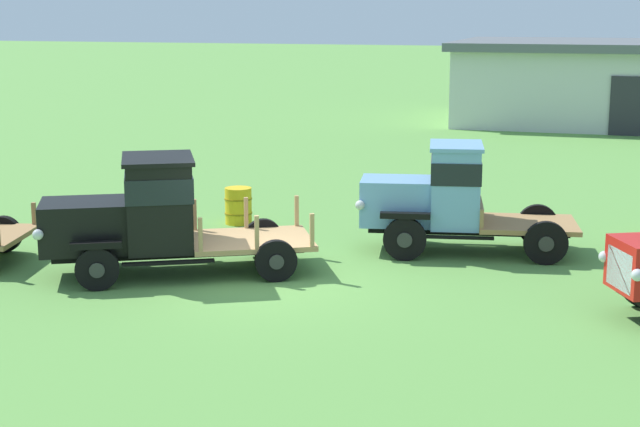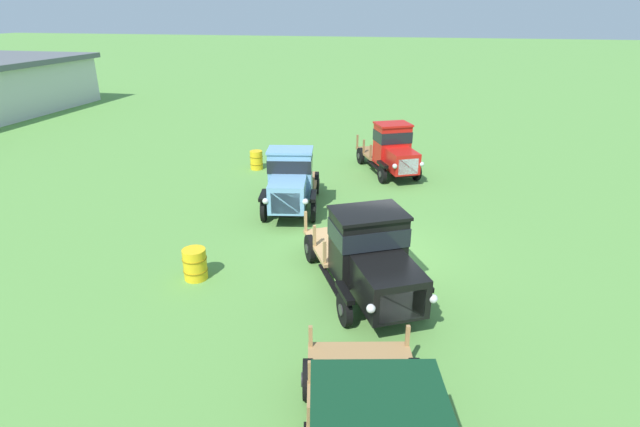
{
  "view_description": "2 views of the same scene",
  "coord_description": "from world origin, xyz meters",
  "px_view_note": "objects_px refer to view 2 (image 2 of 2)",
  "views": [
    {
      "loc": [
        6.25,
        -16.68,
        5.07
      ],
      "look_at": [
        0.56,
        1.86,
        1.0
      ],
      "focal_mm": 55.0,
      "sensor_mm": 36.0,
      "label": 1
    },
    {
      "loc": [
        -13.37,
        -1.18,
        6.91
      ],
      "look_at": [
        0.56,
        1.86,
        1.0
      ],
      "focal_mm": 28.0,
      "sensor_mm": 36.0,
      "label": 2
    }
  ],
  "objects_px": {
    "vintage_truck_second_in_line": "(370,256)",
    "oil_drum_beside_row": "(256,160)",
    "oil_drum_near_fence": "(195,264)",
    "vintage_truck_far_side": "(393,150)",
    "vintage_truck_midrow_center": "(290,181)"
  },
  "relations": [
    {
      "from": "vintage_truck_second_in_line",
      "to": "oil_drum_beside_row",
      "type": "height_order",
      "value": "vintage_truck_second_in_line"
    },
    {
      "from": "vintage_truck_second_in_line",
      "to": "vintage_truck_far_side",
      "type": "height_order",
      "value": "vintage_truck_second_in_line"
    },
    {
      "from": "vintage_truck_second_in_line",
      "to": "vintage_truck_midrow_center",
      "type": "relative_size",
      "value": 1.14
    },
    {
      "from": "vintage_truck_midrow_center",
      "to": "oil_drum_near_fence",
      "type": "height_order",
      "value": "vintage_truck_midrow_center"
    },
    {
      "from": "vintage_truck_midrow_center",
      "to": "oil_drum_near_fence",
      "type": "distance_m",
      "value": 5.39
    },
    {
      "from": "vintage_truck_far_side",
      "to": "oil_drum_near_fence",
      "type": "relative_size",
      "value": 5.45
    },
    {
      "from": "oil_drum_beside_row",
      "to": "oil_drum_near_fence",
      "type": "distance_m",
      "value": 10.06
    },
    {
      "from": "vintage_truck_second_in_line",
      "to": "oil_drum_near_fence",
      "type": "relative_size",
      "value": 6.22
    },
    {
      "from": "vintage_truck_far_side",
      "to": "vintage_truck_second_in_line",
      "type": "bearing_deg",
      "value": -178.47
    },
    {
      "from": "vintage_truck_midrow_center",
      "to": "vintage_truck_far_side",
      "type": "height_order",
      "value": "vintage_truck_midrow_center"
    },
    {
      "from": "vintage_truck_far_side",
      "to": "oil_drum_beside_row",
      "type": "height_order",
      "value": "vintage_truck_far_side"
    },
    {
      "from": "vintage_truck_second_in_line",
      "to": "oil_drum_near_fence",
      "type": "height_order",
      "value": "vintage_truck_second_in_line"
    },
    {
      "from": "vintage_truck_second_in_line",
      "to": "oil_drum_beside_row",
      "type": "bearing_deg",
      "value": 33.05
    },
    {
      "from": "vintage_truck_second_in_line",
      "to": "oil_drum_near_fence",
      "type": "distance_m",
      "value": 4.82
    },
    {
      "from": "vintage_truck_midrow_center",
      "to": "oil_drum_beside_row",
      "type": "bearing_deg",
      "value": 31.83
    }
  ]
}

